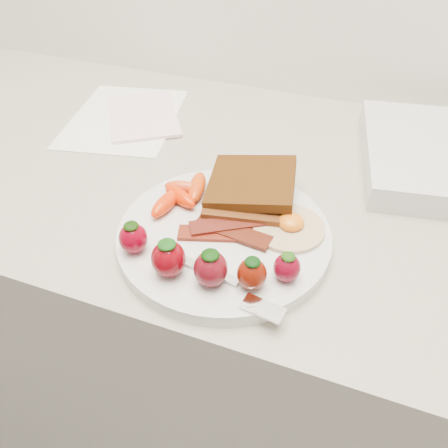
% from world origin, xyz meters
% --- Properties ---
extents(counter, '(2.00, 0.60, 0.90)m').
position_xyz_m(counter, '(0.00, 1.70, 0.45)').
color(counter, gray).
rests_on(counter, ground).
extents(plate, '(0.27, 0.27, 0.02)m').
position_xyz_m(plate, '(0.02, 1.55, 0.91)').
color(plate, silver).
rests_on(plate, counter).
extents(toast_lower, '(0.12, 0.12, 0.01)m').
position_xyz_m(toast_lower, '(0.02, 1.61, 0.93)').
color(toast_lower, '#45210A').
rests_on(toast_lower, plate).
extents(toast_upper, '(0.13, 0.13, 0.03)m').
position_xyz_m(toast_upper, '(0.03, 1.63, 0.94)').
color(toast_upper, '#301D08').
rests_on(toast_upper, toast_lower).
extents(fried_egg, '(0.11, 0.11, 0.02)m').
position_xyz_m(fried_egg, '(0.09, 1.58, 0.92)').
color(fried_egg, beige).
rests_on(fried_egg, plate).
extents(bacon_strips, '(0.12, 0.08, 0.01)m').
position_xyz_m(bacon_strips, '(0.02, 1.54, 0.92)').
color(bacon_strips, '#4F0F10').
rests_on(bacon_strips, plate).
extents(baby_carrots, '(0.06, 0.11, 0.02)m').
position_xyz_m(baby_carrots, '(-0.06, 1.59, 0.93)').
color(baby_carrots, '#D64417').
rests_on(baby_carrots, plate).
extents(strawberries, '(0.21, 0.07, 0.05)m').
position_xyz_m(strawberries, '(0.02, 1.47, 0.94)').
color(strawberries, maroon).
rests_on(strawberries, plate).
extents(fork, '(0.17, 0.06, 0.00)m').
position_xyz_m(fork, '(0.05, 1.46, 0.92)').
color(fork, white).
rests_on(fork, plate).
extents(paper_sheet, '(0.23, 0.28, 0.00)m').
position_xyz_m(paper_sheet, '(-0.27, 1.79, 0.90)').
color(paper_sheet, white).
rests_on(paper_sheet, counter).
extents(notepad, '(0.20, 0.21, 0.01)m').
position_xyz_m(notepad, '(-0.24, 1.80, 0.91)').
color(notepad, '#FED2DD').
rests_on(notepad, paper_sheet).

